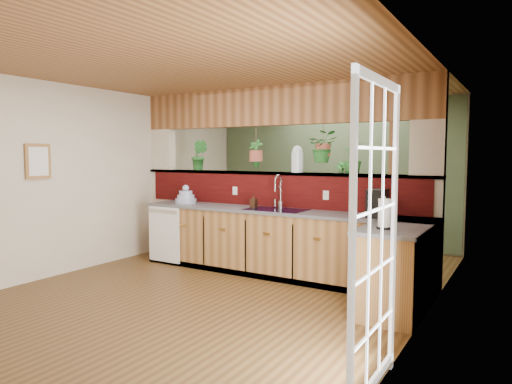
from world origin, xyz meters
The scene contains 28 objects.
ground centered at (0.00, 0.00, 0.00)m, with size 4.60×7.00×0.01m, color #4D3317.
ceiling centered at (0.00, 0.00, 2.60)m, with size 4.60×7.00×0.01m, color brown.
wall_back centered at (0.00, 3.50, 1.30)m, with size 4.60×0.02×2.60m, color beige.
wall_left centered at (-2.30, 0.00, 1.30)m, with size 0.02×7.00×2.60m, color beige.
wall_right centered at (2.30, 0.00, 1.30)m, with size 0.02×7.00×2.60m, color beige.
pass_through_partition centered at (0.03, 1.35, 1.19)m, with size 4.60×0.21×2.60m.
pass_through_ledge centered at (0.00, 1.35, 1.37)m, with size 4.60×0.21×0.04m, color brown.
header_beam centered at (0.00, 1.35, 2.33)m, with size 4.60×0.15×0.55m, color brown.
sage_backwall centered at (0.00, 3.48, 1.30)m, with size 4.55×0.02×2.55m, color #4A5D3F.
countertop centered at (0.84, 0.87, 0.45)m, with size 4.14×1.52×0.90m.
dishwasher centered at (-1.48, 0.66, 0.46)m, with size 0.58×0.03×0.82m.
navy_sink centered at (0.25, 0.98, 0.82)m, with size 0.82×0.50×0.18m.
french_door centered at (2.27, -1.30, 1.05)m, with size 0.06×1.02×2.16m, color white.
framed_print centered at (-2.27, -0.80, 1.55)m, with size 0.04×0.35×0.45m.
faucet centered at (0.21, 1.13, 1.15)m, with size 0.20×0.21×0.47m.
dish_stack centered at (-1.31, 0.97, 0.99)m, with size 0.32×0.32×0.28m.
soap_dispenser centered at (-0.12, 1.00, 0.99)m, with size 0.08×0.08×0.18m, color #3B2415.
coffee_maker centered at (1.63, 0.92, 1.05)m, with size 0.18×0.30×0.33m.
paper_towel centered at (1.94, 0.13, 1.05)m, with size 0.15×0.15×0.32m.
glass_jar centered at (0.38, 1.35, 1.57)m, with size 0.17×0.17×0.37m.
ledge_plant_left centered at (-1.34, 1.35, 1.63)m, with size 0.26×0.21×0.48m, color #215E22.
ledge_plant_right centered at (1.17, 1.35, 1.59)m, with size 0.23×0.23×0.41m, color #215E22.
hanging_plant_a centered at (-0.29, 1.35, 1.78)m, with size 0.22×0.19×0.53m.
hanging_plant_b centered at (0.76, 1.35, 1.93)m, with size 0.48×0.45×0.55m.
shelving_console centered at (-0.16, 3.25, 0.50)m, with size 1.60×0.43×1.07m, color black.
shelf_plant_a centered at (-0.59, 3.25, 1.23)m, with size 0.21×0.14×0.40m, color #215E22.
shelf_plant_b centered at (0.32, 3.25, 1.28)m, with size 0.28×0.28×0.49m, color #215E22.
floor_plant centered at (1.04, 2.50, 0.36)m, with size 0.65×0.57×0.72m, color #215E22.
Camera 1 is at (3.17, -4.37, 1.64)m, focal length 32.00 mm.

